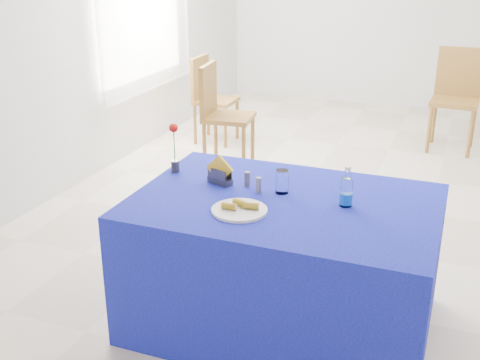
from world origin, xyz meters
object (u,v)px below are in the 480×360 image
blue_table (283,263)px  chair_win_a (220,108)px  water_bottle (346,193)px  chair_win_b (209,93)px  chair_bg_left (457,92)px  plate (239,210)px

blue_table → chair_win_a: chair_win_a is taller
water_bottle → chair_win_a: (-1.67, 2.26, -0.26)m
chair_win_b → chair_win_a: bearing=-149.3°
water_bottle → chair_win_a: 2.82m
chair_bg_left → chair_win_b: (-2.50, -0.70, -0.07)m
blue_table → chair_win_b: chair_win_b is taller
chair_bg_left → plate: bearing=-100.3°
blue_table → chair_win_a: bearing=120.5°
water_bottle → chair_win_b: bearing=125.2°
blue_table → chair_win_b: bearing=120.6°
chair_win_b → chair_bg_left: bearing=-74.7°
chair_win_b → blue_table: bearing=-149.7°
water_bottle → chair_win_b: water_bottle is taller
plate → chair_win_b: bearing=116.5°
chair_win_b → plate: bearing=-153.9°
chair_bg_left → chair_win_b: 2.60m
chair_win_a → chair_win_b: chair_win_a is taller
plate → chair_win_a: size_ratio=0.29×
blue_table → chair_win_b: size_ratio=1.74×
plate → water_bottle: 0.56m
blue_table → chair_win_b: 3.51m
water_bottle → chair_win_a: size_ratio=0.22×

